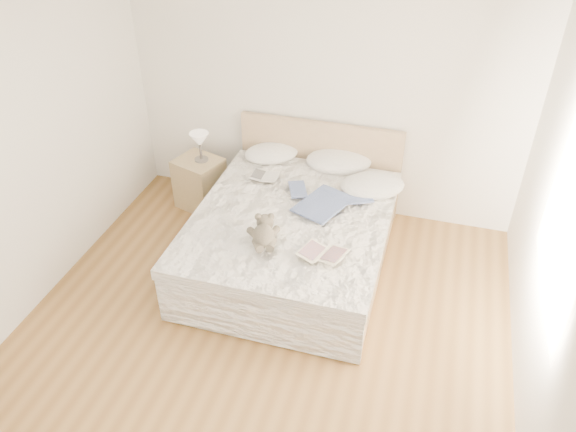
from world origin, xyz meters
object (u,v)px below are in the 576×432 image
object	(u,v)px
childrens_book	(323,254)
teddy_bear	(264,242)
nightstand	(200,183)
table_lamp	(200,141)
bed	(294,235)
photo_book	(265,176)

from	to	relation	value
childrens_book	teddy_bear	distance (m)	0.50
nightstand	table_lamp	distance (m)	0.51
bed	photo_book	size ratio (longest dim) A/B	7.55
photo_book	table_lamp	bearing A→B (deg)	163.46
table_lamp	bed	bearing A→B (deg)	-28.64
nightstand	childrens_book	xyz separation A→B (m)	(1.64, -1.21, 0.35)
nightstand	table_lamp	size ratio (longest dim) A/B	1.78
table_lamp	photo_book	size ratio (longest dim) A/B	1.11
bed	nightstand	world-z (taller)	bed
photo_book	bed	bearing A→B (deg)	-45.46
table_lamp	photo_book	world-z (taller)	table_lamp
photo_book	childrens_book	size ratio (longest dim) A/B	0.78
bed	table_lamp	distance (m)	1.44
bed	photo_book	distance (m)	0.67
bed	photo_book	world-z (taller)	bed
table_lamp	childrens_book	bearing A→B (deg)	-37.55
bed	teddy_bear	xyz separation A→B (m)	(-0.09, -0.59, 0.34)
childrens_book	bed	bearing A→B (deg)	143.74
childrens_book	photo_book	bearing A→B (deg)	148.02
table_lamp	nightstand	bearing A→B (deg)	-157.07
childrens_book	teddy_bear	bearing A→B (deg)	-160.14
nightstand	photo_book	distance (m)	0.92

